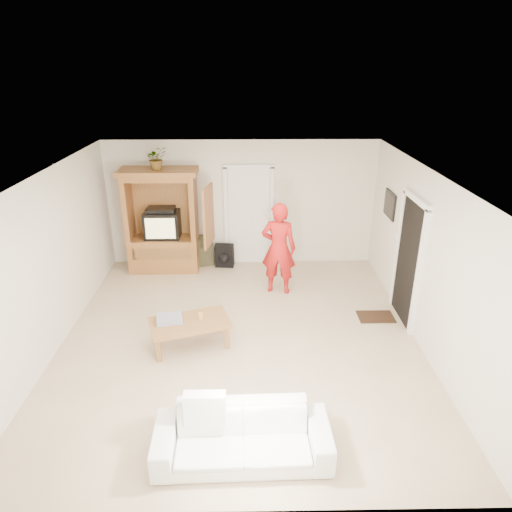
{
  "coord_description": "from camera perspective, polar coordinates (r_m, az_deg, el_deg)",
  "views": [
    {
      "loc": [
        0.15,
        -6.08,
        4.02
      ],
      "look_at": [
        0.26,
        0.6,
        1.15
      ],
      "focal_mm": 32.0,
      "sensor_mm": 36.0,
      "label": 1
    }
  ],
  "objects": [
    {
      "name": "floor",
      "position": [
        7.29,
        -2.0,
        -10.23
      ],
      "size": [
        6.0,
        6.0,
        0.0
      ],
      "primitive_type": "plane",
      "color": "tan",
      "rests_on": "ground"
    },
    {
      "name": "ceiling",
      "position": [
        6.25,
        -2.33,
        10.08
      ],
      "size": [
        6.0,
        6.0,
        0.0
      ],
      "primitive_type": "plane",
      "rotation": [
        3.14,
        0.0,
        0.0
      ],
      "color": "white",
      "rests_on": "floor"
    },
    {
      "name": "wall_back",
      "position": [
        9.48,
        -1.82,
        6.56
      ],
      "size": [
        5.5,
        0.0,
        5.5
      ],
      "primitive_type": "plane",
      "rotation": [
        1.57,
        0.0,
        0.0
      ],
      "color": "silver",
      "rests_on": "floor"
    },
    {
      "name": "wall_front",
      "position": [
        4.11,
        -2.95,
        -18.19
      ],
      "size": [
        5.5,
        0.0,
        5.5
      ],
      "primitive_type": "plane",
      "rotation": [
        -1.57,
        0.0,
        0.0
      ],
      "color": "silver",
      "rests_on": "floor"
    },
    {
      "name": "wall_left",
      "position": [
        7.27,
        -24.38,
        -0.93
      ],
      "size": [
        0.0,
        6.0,
        6.0
      ],
      "primitive_type": "plane",
      "rotation": [
        1.57,
        0.0,
        1.57
      ],
      "color": "silver",
      "rests_on": "floor"
    },
    {
      "name": "wall_right",
      "position": [
        7.15,
        20.46,
        -0.66
      ],
      "size": [
        0.0,
        6.0,
        6.0
      ],
      "primitive_type": "plane",
      "rotation": [
        1.57,
        0.0,
        -1.57
      ],
      "color": "silver",
      "rests_on": "floor"
    },
    {
      "name": "armoire",
      "position": [
        9.44,
        -11.44,
        3.52
      ],
      "size": [
        1.82,
        1.14,
        2.1
      ],
      "color": "olive",
      "rests_on": "floor"
    },
    {
      "name": "door_back",
      "position": [
        9.54,
        -0.9,
        4.9
      ],
      "size": [
        0.85,
        0.05,
        2.04
      ],
      "primitive_type": "cube",
      "color": "white",
      "rests_on": "floor"
    },
    {
      "name": "doorway_right",
      "position": [
        7.76,
        18.51,
        -0.76
      ],
      "size": [
        0.05,
        0.9,
        2.04
      ],
      "primitive_type": "cube",
      "color": "black",
      "rests_on": "floor"
    },
    {
      "name": "framed_picture",
      "position": [
        8.73,
        16.39,
        6.2
      ],
      "size": [
        0.03,
        0.6,
        0.48
      ],
      "primitive_type": "cube",
      "color": "black",
      "rests_on": "wall_right"
    },
    {
      "name": "doormat",
      "position": [
        8.08,
        14.74,
        -7.35
      ],
      "size": [
        0.6,
        0.4,
        0.02
      ],
      "primitive_type": "cube",
      "color": "#382316",
      "rests_on": "floor"
    },
    {
      "name": "plant",
      "position": [
        9.05,
        -12.34,
        11.86
      ],
      "size": [
        0.51,
        0.49,
        0.43
      ],
      "primitive_type": "imported",
      "rotation": [
        0.0,
        0.0,
        0.56
      ],
      "color": "#4C7238",
      "rests_on": "armoire"
    },
    {
      "name": "man",
      "position": [
        8.32,
        2.84,
        0.95
      ],
      "size": [
        0.7,
        0.53,
        1.74
      ],
      "primitive_type": "imported",
      "rotation": [
        0.0,
        0.0,
        2.94
      ],
      "color": "red",
      "rests_on": "floor"
    },
    {
      "name": "sofa",
      "position": [
        5.31,
        -1.71,
        -21.63
      ],
      "size": [
        1.93,
        0.8,
        0.56
      ],
      "primitive_type": "imported",
      "rotation": [
        0.0,
        0.0,
        0.03
      ],
      "color": "white",
      "rests_on": "floor"
    },
    {
      "name": "coffee_table",
      "position": [
        6.99,
        -8.27,
        -8.45
      ],
      "size": [
        1.3,
        0.96,
        0.43
      ],
      "rotation": [
        0.0,
        0.0,
        0.31
      ],
      "color": "#976434",
      "rests_on": "floor"
    },
    {
      "name": "towel",
      "position": [
        6.98,
        -10.75,
        -7.73
      ],
      "size": [
        0.42,
        0.34,
        0.08
      ],
      "primitive_type": "cube",
      "rotation": [
        0.0,
        0.0,
        0.18
      ],
      "color": "#C3415D",
      "rests_on": "coffee_table"
    },
    {
      "name": "candle",
      "position": [
        6.96,
        -6.96,
        -7.49
      ],
      "size": [
        0.08,
        0.08,
        0.1
      ],
      "primitive_type": "cylinder",
      "color": "tan",
      "rests_on": "coffee_table"
    },
    {
      "name": "backpack_black",
      "position": [
        9.6,
        -3.95,
        -0.01
      ],
      "size": [
        0.4,
        0.26,
        0.48
      ],
      "primitive_type": null,
      "rotation": [
        0.0,
        0.0,
        -0.1
      ],
      "color": "black",
      "rests_on": "floor"
    },
    {
      "name": "backpack_olive",
      "position": [
        9.71,
        -6.46,
        0.7
      ],
      "size": [
        0.39,
        0.33,
        0.64
      ],
      "primitive_type": null,
      "rotation": [
        0.0,
        0.0,
        0.28
      ],
      "color": "#47442B",
      "rests_on": "floor"
    }
  ]
}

